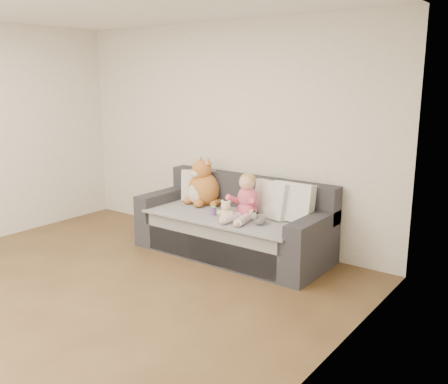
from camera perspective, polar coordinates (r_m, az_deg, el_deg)
name	(u,v)px	position (r m, az deg, el deg)	size (l,w,h in m)	color
room_shell	(85,154)	(4.56, -15.58, 4.21)	(5.00, 5.00, 5.00)	brown
sofa	(234,227)	(5.65, 1.15, -4.01)	(2.20, 0.94, 0.85)	#29292E
cushion_left	(199,185)	(6.14, -2.89, 0.78)	(0.45, 0.38, 0.40)	silver
cushion_right_back	(272,200)	(5.41, 5.51, -0.86)	(0.47, 0.29, 0.41)	silver
cushion_right_front	(293,202)	(5.30, 7.90, -1.13)	(0.45, 0.21, 0.42)	silver
toddler	(245,200)	(5.32, 2.47, -0.92)	(0.36, 0.51, 0.50)	#DF4E85
plush_cat	(203,186)	(5.95, -2.44, 0.66)	(0.46, 0.41, 0.60)	#B06427
teddy_bear	(226,213)	(5.26, 0.20, -2.36)	(0.17, 0.15, 0.23)	beige
plush_cow	(259,219)	(5.15, 4.05, -3.07)	(0.13, 0.19, 0.16)	white
sippy_cup	(214,210)	(5.51, -1.17, -2.03)	(0.10, 0.07, 0.11)	purple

